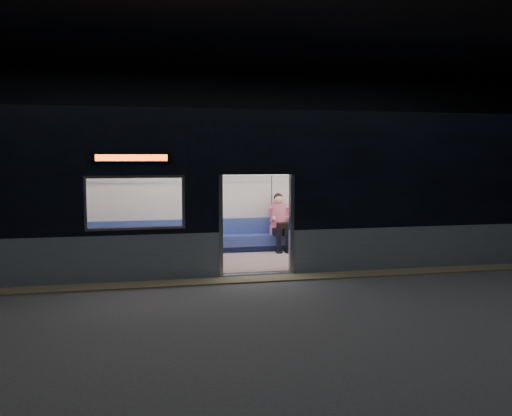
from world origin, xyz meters
name	(u,v)px	position (x,y,z in m)	size (l,w,h in m)	color
station_floor	(268,287)	(0.00, 0.00, -0.01)	(24.00, 14.00, 0.01)	#47494C
station_envelope	(269,87)	(0.00, 0.00, 3.66)	(24.00, 14.00, 5.00)	black
tactile_strip	(262,279)	(0.00, 0.55, 0.01)	(22.80, 0.50, 0.03)	#8C7F59
metro_car	(243,181)	(0.00, 2.54, 1.85)	(18.00, 3.04, 3.35)	#85929F
passenger	(279,219)	(1.13, 3.55, 0.83)	(0.48, 0.77, 1.45)	black
handbag	(283,226)	(1.17, 3.30, 0.69)	(0.29, 0.25, 0.14)	black
transit_map	(395,191)	(4.46, 3.85, 1.48)	(1.02, 0.03, 0.66)	white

